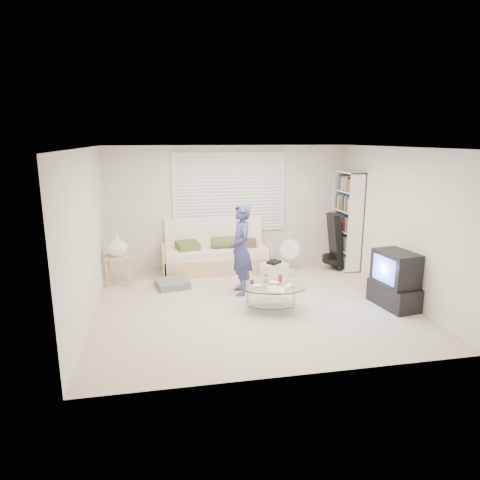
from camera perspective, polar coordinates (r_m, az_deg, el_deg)
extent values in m
plane|color=#BFAC94|center=(7.10, 1.64, -8.38)|extent=(5.00, 5.00, 0.00)
cube|color=silver|center=(8.91, -1.44, 4.47)|extent=(5.00, 0.02, 2.50)
cube|color=silver|center=(4.64, 7.77, -4.11)|extent=(5.00, 0.02, 2.50)
cube|color=silver|center=(6.67, -19.75, 0.61)|extent=(0.02, 4.50, 2.50)
cube|color=silver|center=(7.67, 20.26, 2.17)|extent=(0.02, 4.50, 2.50)
cube|color=white|center=(6.60, 1.79, 12.22)|extent=(5.00, 4.50, 0.02)
cube|color=white|center=(8.84, -1.42, 6.36)|extent=(2.32, 0.06, 1.62)
cube|color=black|center=(8.83, -1.40, 6.35)|extent=(2.20, 0.01, 1.50)
cube|color=silver|center=(8.80, -1.38, 6.33)|extent=(2.16, 0.04, 1.50)
cube|color=silver|center=(8.82, -1.40, 6.34)|extent=(2.32, 0.08, 1.62)
cube|color=tan|center=(8.70, -3.17, -3.10)|extent=(2.09, 0.84, 0.33)
cube|color=#EEE6C7|center=(8.61, -3.18, -1.53)|extent=(2.01, 0.77, 0.17)
cube|color=#EEE6C7|center=(8.88, -3.51, 1.00)|extent=(2.01, 0.23, 0.64)
cube|color=tan|center=(8.59, -10.11, -2.63)|extent=(0.06, 0.84, 0.59)
cube|color=tan|center=(8.86, 3.53, -1.95)|extent=(0.06, 0.84, 0.59)
cube|color=#3F5027|center=(8.49, -7.01, -0.74)|extent=(0.50, 0.50, 0.15)
cylinder|color=#3F5027|center=(8.53, -2.10, -0.30)|extent=(0.52, 0.23, 0.23)
cube|color=#413120|center=(8.68, 0.91, -0.40)|extent=(0.44, 0.44, 0.13)
cube|color=slate|center=(7.91, -9.01, -5.76)|extent=(0.65, 0.65, 0.12)
cube|color=tan|center=(8.14, -15.99, -2.16)|extent=(0.48, 0.38, 0.04)
cube|color=tan|center=(8.10, -17.29, -4.30)|extent=(0.04, 0.04, 0.51)
cube|color=tan|center=(8.06, -14.60, -4.20)|extent=(0.04, 0.04, 0.51)
cube|color=tan|center=(8.37, -17.09, -3.71)|extent=(0.04, 0.04, 0.51)
cube|color=tan|center=(8.33, -14.49, -3.61)|extent=(0.04, 0.04, 0.51)
imported|color=white|center=(8.09, -16.09, -0.67)|extent=(0.38, 0.38, 0.40)
cube|color=white|center=(9.01, 14.08, 2.53)|extent=(0.31, 0.84, 1.99)
cube|color=black|center=(8.92, 12.56, -0.14)|extent=(0.28, 0.41, 1.14)
cylinder|color=black|center=(9.00, 12.19, -2.49)|extent=(0.41, 0.42, 0.16)
cylinder|color=white|center=(8.80, 6.46, -4.01)|extent=(0.27, 0.27, 0.03)
cylinder|color=white|center=(8.75, 6.49, -2.94)|extent=(0.04, 0.04, 0.34)
cylinder|color=white|center=(8.67, 6.53, -1.17)|extent=(0.41, 0.20, 0.40)
cylinder|color=white|center=(8.67, 6.53, -1.17)|extent=(0.11, 0.08, 0.10)
cube|color=white|center=(8.34, 4.55, -4.04)|extent=(0.54, 0.44, 0.28)
cube|color=black|center=(8.29, 4.57, -2.96)|extent=(0.32, 0.31, 0.05)
cube|color=black|center=(7.34, 19.78, -6.93)|extent=(0.56, 0.89, 0.37)
cube|color=black|center=(7.20, 20.07, -3.55)|extent=(0.56, 0.75, 0.54)
cube|color=#6089FF|center=(7.07, 18.67, -3.75)|extent=(0.10, 0.53, 0.41)
ellipsoid|color=silver|center=(6.69, 4.14, -6.19)|extent=(1.23, 0.94, 0.02)
ellipsoid|color=silver|center=(6.79, 4.10, -8.40)|extent=(0.94, 0.72, 0.01)
cylinder|color=silver|center=(6.56, 0.81, -8.49)|extent=(0.03, 0.03, 0.38)
cylinder|color=silver|center=(6.58, 7.45, -8.56)|extent=(0.03, 0.03, 0.38)
cylinder|color=silver|center=(6.97, 0.97, -7.15)|extent=(0.03, 0.03, 0.38)
cylinder|color=silver|center=(6.98, 7.21, -7.22)|extent=(0.03, 0.03, 0.38)
cube|color=white|center=(6.61, 2.25, -6.17)|extent=(0.15, 0.10, 0.04)
cube|color=white|center=(6.78, 4.55, -5.70)|extent=(0.18, 0.17, 0.04)
cube|color=white|center=(6.64, 6.56, -6.13)|extent=(0.17, 0.18, 0.04)
cylinder|color=silver|center=(6.84, 3.46, -5.17)|extent=(0.06, 0.06, 0.11)
cylinder|color=red|center=(6.86, 5.38, -5.10)|extent=(0.07, 0.07, 0.12)
cube|color=black|center=(6.80, 1.61, -5.65)|extent=(0.07, 0.17, 0.02)
cube|color=white|center=(6.52, 5.04, -6.62)|extent=(0.33, 0.36, 0.01)
cube|color=#D3C060|center=(6.50, 4.60, -6.60)|extent=(0.24, 0.30, 0.01)
imported|color=navy|center=(7.30, 0.13, -1.27)|extent=(0.41, 0.59, 1.57)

